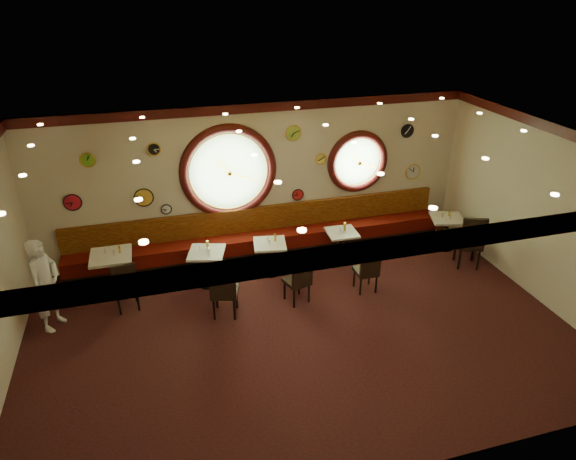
{
  "coord_description": "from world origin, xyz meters",
  "views": [
    {
      "loc": [
        -2.14,
        -6.72,
        5.38
      ],
      "look_at": [
        0.02,
        0.8,
        1.5
      ],
      "focal_mm": 32.0,
      "sensor_mm": 36.0,
      "label": 1
    }
  ],
  "objects_px": {
    "condiment_b_salt": "(200,248)",
    "condiment_c_salt": "(268,240)",
    "table_e": "(446,229)",
    "chair_b": "(224,287)",
    "table_b": "(207,264)",
    "chair_a": "(125,284)",
    "condiment_d_bottle": "(345,227)",
    "condiment_b_pepper": "(209,250)",
    "condiment_e_pepper": "(450,217)",
    "condiment_d_pepper": "(343,230)",
    "condiment_e_bottle": "(449,213)",
    "table_d": "(341,242)",
    "condiment_a_pepper": "(114,253)",
    "chair_c": "(300,276)",
    "table_c": "(270,254)",
    "condiment_c_pepper": "(270,243)",
    "waiter": "(46,285)",
    "table_a": "(113,269)",
    "condiment_c_bottle": "(275,237)",
    "condiment_a_salt": "(105,251)",
    "chair_e": "(471,239)",
    "condiment_a_bottle": "(119,250)",
    "condiment_e_salt": "(443,215)",
    "condiment_b_bottle": "(208,245)",
    "chair_d": "(368,267)",
    "condiment_d_salt": "(340,229)"
  },
  "relations": [
    {
      "from": "chair_b",
      "to": "condiment_d_pepper",
      "type": "distance_m",
      "value": 2.99
    },
    {
      "from": "table_b",
      "to": "chair_a",
      "type": "relative_size",
      "value": 1.34
    },
    {
      "from": "condiment_c_salt",
      "to": "condiment_e_pepper",
      "type": "distance_m",
      "value": 3.99
    },
    {
      "from": "condiment_b_bottle",
      "to": "condiment_a_bottle",
      "type": "bearing_deg",
      "value": 175.71
    },
    {
      "from": "table_d",
      "to": "condiment_b_bottle",
      "type": "relative_size",
      "value": 3.97
    },
    {
      "from": "condiment_b_salt",
      "to": "condiment_c_salt",
      "type": "distance_m",
      "value": 1.34
    },
    {
      "from": "condiment_c_salt",
      "to": "condiment_c_pepper",
      "type": "xyz_separation_m",
      "value": [
        0.01,
        -0.11,
        -0.0
      ]
    },
    {
      "from": "condiment_b_salt",
      "to": "condiment_d_pepper",
      "type": "distance_m",
      "value": 2.94
    },
    {
      "from": "chair_a",
      "to": "condiment_d_bottle",
      "type": "distance_m",
      "value": 4.43
    },
    {
      "from": "table_d",
      "to": "condiment_e_bottle",
      "type": "bearing_deg",
      "value": -0.97
    },
    {
      "from": "chair_d",
      "to": "condiment_c_pepper",
      "type": "xyz_separation_m",
      "value": [
        -1.6,
        1.11,
        0.18
      ]
    },
    {
      "from": "condiment_b_salt",
      "to": "condiment_b_bottle",
      "type": "bearing_deg",
      "value": 5.52
    },
    {
      "from": "table_b",
      "to": "condiment_b_pepper",
      "type": "xyz_separation_m",
      "value": [
        0.04,
        -0.07,
        0.32
      ]
    },
    {
      "from": "table_a",
      "to": "condiment_a_salt",
      "type": "relative_size",
      "value": 8.71
    },
    {
      "from": "chair_a",
      "to": "condiment_a_pepper",
      "type": "bearing_deg",
      "value": 96.87
    },
    {
      "from": "table_c",
      "to": "condiment_a_pepper",
      "type": "xyz_separation_m",
      "value": [
        -2.91,
        0.09,
        0.43
      ]
    },
    {
      "from": "chair_a",
      "to": "condiment_c_salt",
      "type": "relative_size",
      "value": 6.7
    },
    {
      "from": "condiment_c_pepper",
      "to": "waiter",
      "type": "height_order",
      "value": "waiter"
    },
    {
      "from": "condiment_c_salt",
      "to": "condiment_d_pepper",
      "type": "xyz_separation_m",
      "value": [
        1.6,
        0.02,
        -0.02
      ]
    },
    {
      "from": "condiment_d_pepper",
      "to": "table_c",
      "type": "bearing_deg",
      "value": -177.32
    },
    {
      "from": "condiment_d_bottle",
      "to": "condiment_e_bottle",
      "type": "relative_size",
      "value": 1.31
    },
    {
      "from": "condiment_a_bottle",
      "to": "condiment_e_pepper",
      "type": "bearing_deg",
      "value": -1.93
    },
    {
      "from": "table_a",
      "to": "table_b",
      "type": "height_order",
      "value": "table_a"
    },
    {
      "from": "table_b",
      "to": "condiment_c_pepper",
      "type": "xyz_separation_m",
      "value": [
        1.23,
        0.01,
        0.27
      ]
    },
    {
      "from": "table_d",
      "to": "condiment_c_bottle",
      "type": "bearing_deg",
      "value": -177.89
    },
    {
      "from": "table_e",
      "to": "chair_b",
      "type": "distance_m",
      "value": 5.2
    },
    {
      "from": "table_e",
      "to": "table_d",
      "type": "bearing_deg",
      "value": 177.41
    },
    {
      "from": "condiment_d_salt",
      "to": "table_d",
      "type": "bearing_deg",
      "value": -63.9
    },
    {
      "from": "condiment_a_salt",
      "to": "condiment_d_salt",
      "type": "bearing_deg",
      "value": -0.72
    },
    {
      "from": "condiment_c_pepper",
      "to": "table_d",
      "type": "bearing_deg",
      "value": 5.97
    },
    {
      "from": "condiment_d_pepper",
      "to": "table_a",
      "type": "bearing_deg",
      "value": 179.3
    },
    {
      "from": "condiment_b_pepper",
      "to": "condiment_e_pepper",
      "type": "xyz_separation_m",
      "value": [
        5.17,
        0.07,
        0.0
      ]
    },
    {
      "from": "condiment_a_pepper",
      "to": "condiment_b_pepper",
      "type": "xyz_separation_m",
      "value": [
        1.7,
        -0.23,
        -0.08
      ]
    },
    {
      "from": "condiment_d_bottle",
      "to": "waiter",
      "type": "distance_m",
      "value": 5.65
    },
    {
      "from": "condiment_a_salt",
      "to": "condiment_d_salt",
      "type": "relative_size",
      "value": 0.88
    },
    {
      "from": "condiment_b_pepper",
      "to": "condiment_c_pepper",
      "type": "distance_m",
      "value": 1.19
    },
    {
      "from": "table_b",
      "to": "condiment_c_salt",
      "type": "distance_m",
      "value": 1.26
    },
    {
      "from": "table_c",
      "to": "condiment_a_salt",
      "type": "bearing_deg",
      "value": 176.22
    },
    {
      "from": "condiment_e_salt",
      "to": "waiter",
      "type": "height_order",
      "value": "waiter"
    },
    {
      "from": "table_e",
      "to": "condiment_c_salt",
      "type": "distance_m",
      "value": 3.97
    },
    {
      "from": "condiment_e_salt",
      "to": "condiment_e_pepper",
      "type": "xyz_separation_m",
      "value": [
        0.12,
        -0.12,
        -0.0
      ]
    },
    {
      "from": "chair_b",
      "to": "table_d",
      "type": "bearing_deg",
      "value": 43.15
    },
    {
      "from": "condiment_a_pepper",
      "to": "chair_c",
      "type": "bearing_deg",
      "value": -21.63
    },
    {
      "from": "chair_b",
      "to": "condiment_c_salt",
      "type": "height_order",
      "value": "chair_b"
    },
    {
      "from": "chair_b",
      "to": "condiment_b_pepper",
      "type": "bearing_deg",
      "value": 111.51
    },
    {
      "from": "condiment_c_pepper",
      "to": "condiment_e_bottle",
      "type": "distance_m",
      "value": 4.03
    },
    {
      "from": "chair_e",
      "to": "condiment_d_bottle",
      "type": "bearing_deg",
      "value": 175.13
    },
    {
      "from": "condiment_a_pepper",
      "to": "condiment_b_salt",
      "type": "bearing_deg",
      "value": -2.64
    },
    {
      "from": "table_a",
      "to": "condiment_c_bottle",
      "type": "bearing_deg",
      "value": -1.45
    },
    {
      "from": "condiment_a_salt",
      "to": "condiment_c_salt",
      "type": "height_order",
      "value": "condiment_a_salt"
    }
  ]
}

